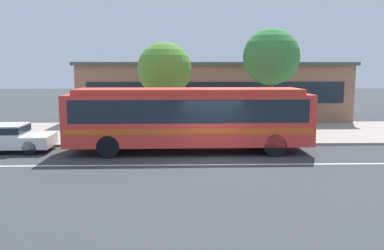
{
  "coord_description": "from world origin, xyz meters",
  "views": [
    {
      "loc": [
        -1.37,
        -16.16,
        3.86
      ],
      "look_at": [
        -0.89,
        1.49,
        1.3
      ],
      "focal_mm": 36.5,
      "sensor_mm": 36.0,
      "label": 1
    }
  ],
  "objects_px": {
    "pedestrian_walking_along_curb": "(189,123)",
    "street_tree_mid_block": "(271,57)",
    "street_tree_near_stop": "(164,70)",
    "bus_stop_sign": "(256,113)",
    "transit_bus": "(189,115)",
    "pedestrian_waiting_near_sign": "(230,120)"
  },
  "relations": [
    {
      "from": "pedestrian_waiting_near_sign",
      "to": "pedestrian_walking_along_curb",
      "type": "bearing_deg",
      "value": -147.4
    },
    {
      "from": "pedestrian_walking_along_curb",
      "to": "street_tree_near_stop",
      "type": "height_order",
      "value": "street_tree_near_stop"
    },
    {
      "from": "street_tree_mid_block",
      "to": "street_tree_near_stop",
      "type": "bearing_deg",
      "value": -179.85
    },
    {
      "from": "transit_bus",
      "to": "street_tree_near_stop",
      "type": "relative_size",
      "value": 2.12
    },
    {
      "from": "pedestrian_walking_along_curb",
      "to": "bus_stop_sign",
      "type": "xyz_separation_m",
      "value": [
        3.4,
        -0.19,
        0.55
      ]
    },
    {
      "from": "bus_stop_sign",
      "to": "street_tree_mid_block",
      "type": "distance_m",
      "value": 4.17
    },
    {
      "from": "street_tree_mid_block",
      "to": "pedestrian_waiting_near_sign",
      "type": "bearing_deg",
      "value": -155.96
    },
    {
      "from": "street_tree_near_stop",
      "to": "transit_bus",
      "type": "bearing_deg",
      "value": -73.61
    },
    {
      "from": "pedestrian_waiting_near_sign",
      "to": "street_tree_mid_block",
      "type": "height_order",
      "value": "street_tree_mid_block"
    },
    {
      "from": "pedestrian_waiting_near_sign",
      "to": "street_tree_near_stop",
      "type": "distance_m",
      "value": 4.65
    },
    {
      "from": "street_tree_near_stop",
      "to": "pedestrian_walking_along_curb",
      "type": "bearing_deg",
      "value": -61.94
    },
    {
      "from": "pedestrian_walking_along_curb",
      "to": "street_tree_mid_block",
      "type": "height_order",
      "value": "street_tree_mid_block"
    },
    {
      "from": "pedestrian_waiting_near_sign",
      "to": "street_tree_mid_block",
      "type": "xyz_separation_m",
      "value": [
        2.46,
        1.1,
        3.42
      ]
    },
    {
      "from": "pedestrian_walking_along_curb",
      "to": "street_tree_mid_block",
      "type": "distance_m",
      "value": 6.35
    },
    {
      "from": "street_tree_near_stop",
      "to": "street_tree_mid_block",
      "type": "bearing_deg",
      "value": 0.15
    },
    {
      "from": "bus_stop_sign",
      "to": "pedestrian_waiting_near_sign",
      "type": "bearing_deg",
      "value": 124.75
    },
    {
      "from": "transit_bus",
      "to": "pedestrian_waiting_near_sign",
      "type": "distance_m",
      "value": 4.15
    },
    {
      "from": "pedestrian_walking_along_curb",
      "to": "bus_stop_sign",
      "type": "height_order",
      "value": "bus_stop_sign"
    },
    {
      "from": "pedestrian_waiting_near_sign",
      "to": "bus_stop_sign",
      "type": "xyz_separation_m",
      "value": [
        1.14,
        -1.64,
        0.57
      ]
    },
    {
      "from": "pedestrian_waiting_near_sign",
      "to": "pedestrian_walking_along_curb",
      "type": "xyz_separation_m",
      "value": [
        -2.26,
        -1.45,
        0.02
      ]
    },
    {
      "from": "street_tree_mid_block",
      "to": "pedestrian_walking_along_curb",
      "type": "bearing_deg",
      "value": -151.69
    },
    {
      "from": "pedestrian_walking_along_curb",
      "to": "street_tree_near_stop",
      "type": "distance_m",
      "value": 3.94
    }
  ]
}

